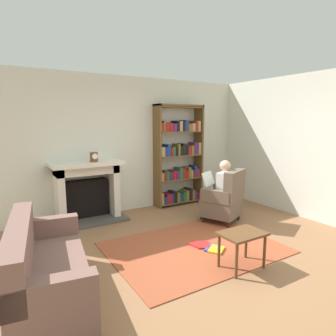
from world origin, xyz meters
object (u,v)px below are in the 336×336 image
object	(u,v)px
armchair_reading	(225,199)
sofa_floral	(45,272)
mantel_clock	(94,157)
side_table	(242,238)
bookshelf	(179,157)
seated_reader	(219,188)
fireplace	(87,190)

from	to	relation	value
armchair_reading	sofa_floral	size ratio (longest dim) A/B	0.54
sofa_floral	mantel_clock	bearing A→B (deg)	-21.14
mantel_clock	side_table	size ratio (longest dim) A/B	0.31
mantel_clock	bookshelf	size ratio (longest dim) A/B	0.08
mantel_clock	sofa_floral	distance (m)	2.58
seated_reader	sofa_floral	distance (m)	3.29
armchair_reading	side_table	distance (m)	1.69
fireplace	seated_reader	bearing A→B (deg)	-31.78
mantel_clock	sofa_floral	size ratio (longest dim) A/B	0.10
fireplace	armchair_reading	xyz separation A→B (m)	(2.11, -1.38, -0.16)
seated_reader	side_table	size ratio (longest dim) A/B	2.04
mantel_clock	armchair_reading	bearing A→B (deg)	-32.83
sofa_floral	seated_reader	bearing A→B (deg)	-64.98
mantel_clock	sofa_floral	bearing A→B (deg)	-119.42
armchair_reading	side_table	xyz separation A→B (m)	(-0.97, -1.38, -0.03)
seated_reader	sofa_floral	world-z (taller)	seated_reader
fireplace	bookshelf	distance (m)	2.09
fireplace	bookshelf	bearing A→B (deg)	1.04
mantel_clock	bookshelf	distance (m)	1.93
bookshelf	mantel_clock	bearing A→B (deg)	-175.96
fireplace	side_table	bearing A→B (deg)	-67.63
bookshelf	sofa_floral	distance (m)	3.91
seated_reader	fireplace	bearing A→B (deg)	-56.62
fireplace	side_table	xyz separation A→B (m)	(1.14, -2.77, -0.19)
side_table	armchair_reading	bearing A→B (deg)	54.97
side_table	fireplace	bearing A→B (deg)	112.37
fireplace	side_table	size ratio (longest dim) A/B	2.32
fireplace	bookshelf	world-z (taller)	bookshelf
fireplace	seated_reader	size ratio (longest dim) A/B	1.14
armchair_reading	seated_reader	bearing A→B (deg)	-90.00
fireplace	armchair_reading	world-z (taller)	fireplace
fireplace	sofa_floral	world-z (taller)	fireplace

